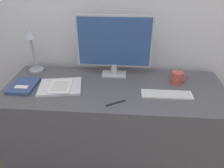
# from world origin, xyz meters

# --- Properties ---
(wall_back) EXTENTS (3.60, 0.05, 2.40)m
(wall_back) POSITION_xyz_m (0.00, 0.58, 1.20)
(wall_back) COLOR silver
(wall_back) RESTS_ON ground_plane
(desk) EXTENTS (1.58, 0.62, 0.76)m
(desk) POSITION_xyz_m (0.00, 0.20, 0.38)
(desk) COLOR #4C4C51
(desk) RESTS_ON ground_plane
(monitor) EXTENTS (0.56, 0.11, 0.47)m
(monitor) POSITION_xyz_m (-0.02, 0.40, 1.01)
(monitor) COLOR #B7B7BC
(monitor) RESTS_ON desk
(keyboard) EXTENTS (0.34, 0.10, 0.01)m
(keyboard) POSITION_xyz_m (0.36, 0.12, 0.76)
(keyboard) COLOR silver
(keyboard) RESTS_ON desk
(laptop) EXTENTS (0.33, 0.28, 0.02)m
(laptop) POSITION_xyz_m (-0.38, 0.16, 0.77)
(laptop) COLOR #BCBCC1
(laptop) RESTS_ON desk
(ereader) EXTENTS (0.16, 0.20, 0.01)m
(ereader) POSITION_xyz_m (-0.38, 0.14, 0.78)
(ereader) COLOR white
(ereader) RESTS_ON laptop
(desk_lamp) EXTENTS (0.11, 0.11, 0.34)m
(desk_lamp) POSITION_xyz_m (-0.65, 0.41, 0.97)
(desk_lamp) COLOR #999EA8
(desk_lamp) RESTS_ON desk
(notebook) EXTENTS (0.17, 0.23, 0.02)m
(notebook) POSITION_xyz_m (-0.65, 0.15, 0.77)
(notebook) COLOR #334775
(notebook) RESTS_ON desk
(coffee_mug) EXTENTS (0.12, 0.09, 0.09)m
(coffee_mug) POSITION_xyz_m (0.46, 0.30, 0.80)
(coffee_mug) COLOR #B7473D
(coffee_mug) RESTS_ON desk
(pen) EXTENTS (0.12, 0.08, 0.01)m
(pen) POSITION_xyz_m (0.02, -0.00, 0.76)
(pen) COLOR black
(pen) RESTS_ON desk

